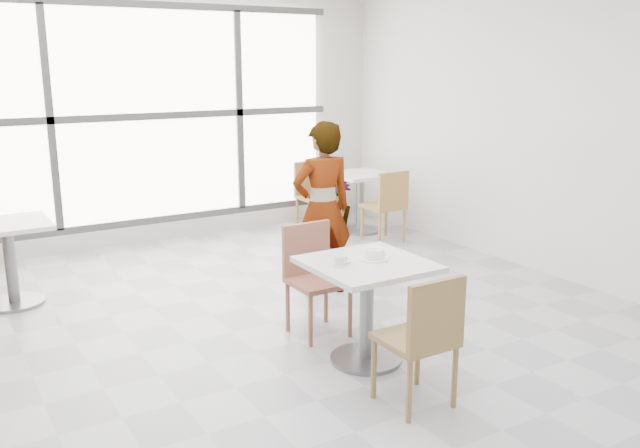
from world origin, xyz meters
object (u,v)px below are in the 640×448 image
bg_table_left (9,252)px  bg_table_right (360,194)px  oatmeal_bowl (374,253)px  coffee_cup (340,261)px  main_table (367,292)px  chair_far (313,271)px  bg_chair_right_near (388,202)px  chair_near (424,333)px  plant_right (337,202)px  bg_chair_right_far (313,191)px  person (322,209)px

bg_table_left → bg_table_right: bearing=7.8°
oatmeal_bowl → coffee_cup: (-0.28, 0.00, -0.01)m
main_table → coffee_cup: size_ratio=5.03×
chair_far → bg_chair_right_near: bearing=41.0°
chair_near → coffee_cup: bearing=-81.4°
oatmeal_bowl → bg_chair_right_near: 3.23m
chair_near → plant_right: 4.77m
oatmeal_bowl → plant_right: 4.04m
coffee_cup → bg_table_right: size_ratio=0.21×
main_table → bg_chair_right_far: size_ratio=0.92×
bg_table_right → bg_chair_right_near: bg_chair_right_near is taller
oatmeal_bowl → bg_table_left: (-2.08, 2.57, -0.31)m
chair_near → bg_table_right: chair_near is taller
chair_far → bg_table_left: chair_far is taller
person → coffee_cup: bearing=67.8°
coffee_cup → bg_table_right: coffee_cup is taller
coffee_cup → bg_chair_right_far: bg_chair_right_far is taller
person → bg_chair_right_near: person is taller
chair_near → coffee_cup: chair_near is taller
main_table → bg_chair_right_far: bg_chair_right_far is taller
bg_table_left → bg_chair_right_near: bearing=-0.8°
oatmeal_bowl → bg_table_right: oatmeal_bowl is taller
bg_chair_right_far → person: bearing=-118.8°
chair_near → person: person is taller
main_table → bg_table_right: 3.81m
oatmeal_bowl → plant_right: (1.95, 3.51, -0.47)m
plant_right → bg_table_right: bearing=-73.3°
bg_table_right → chair_far: bearing=-131.2°
oatmeal_bowl → bg_table_left: oatmeal_bowl is taller
bg_chair_right_far → plant_right: (0.34, -0.03, -0.18)m
bg_table_right → bg_chair_right_near: 0.63m
person → bg_table_left: 2.79m
coffee_cup → plant_right: bearing=57.5°
bg_table_left → bg_table_right: (4.14, 0.57, 0.00)m
chair_near → bg_table_left: (-1.91, 3.33, -0.01)m
bg_table_left → chair_far: bearing=-44.0°
main_table → oatmeal_bowl: (0.07, 0.02, 0.27)m
bg_table_right → bg_chair_right_near: bearing=-93.8°
chair_far → bg_chair_right_far: size_ratio=1.00×
chair_near → bg_table_right: size_ratio=1.16×
person → bg_chair_right_far: (1.18, 2.14, -0.30)m
main_table → coffee_cup: 0.34m
chair_far → person: size_ratio=0.54×
chair_far → coffee_cup: (-0.18, -0.66, 0.28)m
chair_far → plant_right: chair_far is taller
chair_far → person: person is taller
person → bg_table_left: person is taller
oatmeal_bowl → main_table: bearing=-160.9°
bg_table_left → person: bearing=-25.0°
coffee_cup → plant_right: 4.18m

